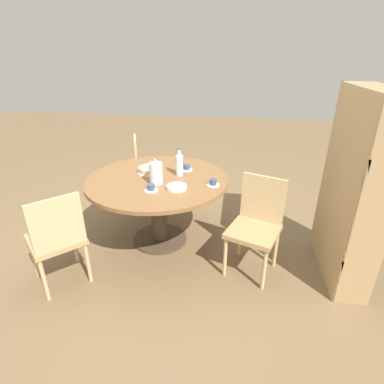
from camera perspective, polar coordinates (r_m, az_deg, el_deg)
name	(u,v)px	position (r m, az deg, el deg)	size (l,w,h in m)	color
ground_plane	(160,239)	(3.36, -6.03, -8.97)	(14.00, 14.00, 0.00)	brown
dining_table	(158,192)	(3.08, -6.52, 0.03)	(1.42, 1.42, 0.73)	#473828
chair_a	(57,238)	(2.76, -24.34, -7.94)	(0.59, 0.59, 0.89)	tan
chair_b	(256,224)	(2.77, 12.08, -5.94)	(0.54, 0.54, 0.89)	tan
chair_c	(147,167)	(4.07, -8.52, 4.66)	(0.53, 0.53, 0.89)	tan
bookshelf	(351,191)	(2.86, 28.03, 0.10)	(0.89, 0.28, 1.65)	tan
coffee_pot	(156,173)	(2.85, -6.89, 3.71)	(0.13, 0.13, 0.25)	silver
water_bottle	(179,165)	(3.02, -2.43, 5.25)	(0.07, 0.07, 0.29)	silver
cake_main	(149,170)	(3.14, -8.17, 4.15)	(0.25, 0.25, 0.07)	silver
cup_a	(213,183)	(2.82, 4.03, 1.71)	(0.12, 0.12, 0.06)	white
cup_b	(187,168)	(3.19, -1.03, 4.60)	(0.12, 0.12, 0.06)	white
cup_c	(151,188)	(2.73, -7.80, 0.72)	(0.12, 0.12, 0.06)	white
plate_stack	(177,187)	(2.76, -2.96, 0.92)	(0.19, 0.19, 0.03)	white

